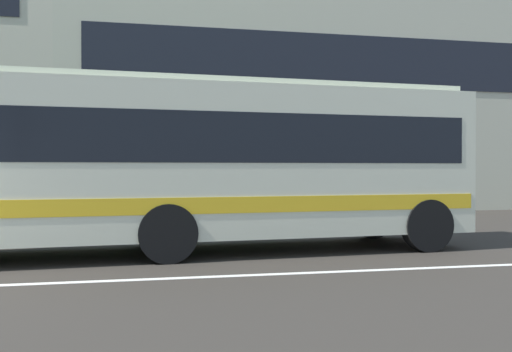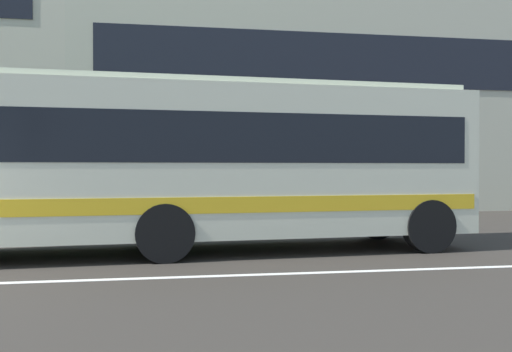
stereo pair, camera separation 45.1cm
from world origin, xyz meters
TOP-DOWN VIEW (x-y plane):
  - apartment_block_right at (12.58, 16.98)m, footprint 22.17×11.26m
  - transit_bus at (5.00, 2.56)m, footprint 10.74×3.14m

SIDE VIEW (x-z plane):
  - transit_bus at x=5.00m, z-range 0.16..3.36m
  - apartment_block_right at x=12.58m, z-range 0.00..9.36m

